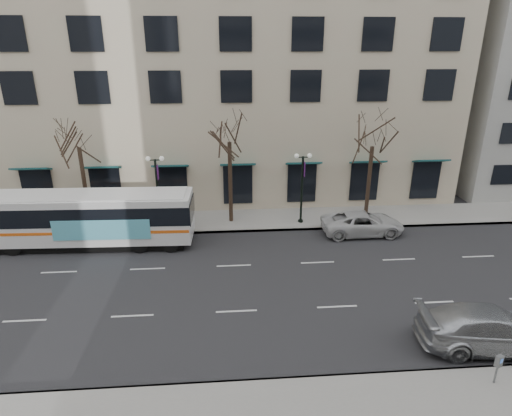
{
  "coord_description": "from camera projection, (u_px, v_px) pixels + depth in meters",
  "views": [
    {
      "loc": [
        -0.4,
        -19.97,
        12.22
      ],
      "look_at": [
        1.23,
        1.27,
        4.0
      ],
      "focal_mm": 30.0,
      "sensor_mm": 36.0,
      "label": 1
    }
  ],
  "objects": [
    {
      "name": "white_pickup",
      "position": [
        362.0,
        223.0,
        29.13
      ],
      "size": [
        5.56,
        2.6,
        1.54
      ],
      "primitive_type": "imported",
      "rotation": [
        0.0,
        0.0,
        1.58
      ],
      "color": "silver",
      "rests_on": "ground"
    },
    {
      "name": "building_hotel",
      "position": [
        203.0,
        46.0,
        38.07
      ],
      "size": [
        40.0,
        20.0,
        24.0
      ],
      "primitive_type": "cube",
      "color": "#C5B196",
      "rests_on": "ground"
    },
    {
      "name": "city_bus",
      "position": [
        92.0,
        218.0,
        27.07
      ],
      "size": [
        12.97,
        3.22,
        3.49
      ],
      "rotation": [
        0.0,
        0.0,
        -0.03
      ],
      "color": "silver",
      "rests_on": "ground"
    },
    {
      "name": "tree_far_right",
      "position": [
        374.0,
        133.0,
        29.59
      ],
      "size": [
        3.6,
        3.6,
        8.06
      ],
      "color": "black",
      "rests_on": "ground"
    },
    {
      "name": "silver_car",
      "position": [
        491.0,
        329.0,
        18.16
      ],
      "size": [
        6.37,
        3.07,
        1.79
      ],
      "primitive_type": "imported",
      "rotation": [
        0.0,
        0.0,
        1.48
      ],
      "color": "#B4B7BC",
      "rests_on": "ground"
    },
    {
      "name": "ground",
      "position": [
        235.0,
        286.0,
        23.0
      ],
      "size": [
        160.0,
        160.0,
        0.0
      ],
      "primitive_type": "plane",
      "color": "black",
      "rests_on": "ground"
    },
    {
      "name": "pay_station",
      "position": [
        498.0,
        363.0,
        15.96
      ],
      "size": [
        0.31,
        0.26,
        1.24
      ],
      "rotation": [
        0.0,
        0.0,
        0.4
      ],
      "color": "slate",
      "rests_on": "sidewalk_near"
    },
    {
      "name": "lamp_post_left",
      "position": [
        158.0,
        189.0,
        29.21
      ],
      "size": [
        1.22,
        0.45,
        5.21
      ],
      "color": "black",
      "rests_on": "ground"
    },
    {
      "name": "lamp_post_right",
      "position": [
        302.0,
        185.0,
        29.93
      ],
      "size": [
        1.22,
        0.45,
        5.21
      ],
      "color": "black",
      "rests_on": "ground"
    },
    {
      "name": "tree_far_mid",
      "position": [
        229.0,
        128.0,
        28.7
      ],
      "size": [
        3.6,
        3.6,
        8.55
      ],
      "color": "black",
      "rests_on": "ground"
    },
    {
      "name": "sidewalk_far",
      "position": [
        299.0,
        219.0,
        31.7
      ],
      "size": [
        80.0,
        4.0,
        0.15
      ],
      "primitive_type": "cube",
      "color": "gray",
      "rests_on": "ground"
    },
    {
      "name": "tree_far_left",
      "position": [
        77.0,
        133.0,
        28.06
      ],
      "size": [
        3.6,
        3.6,
        8.34
      ],
      "color": "black",
      "rests_on": "ground"
    }
  ]
}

